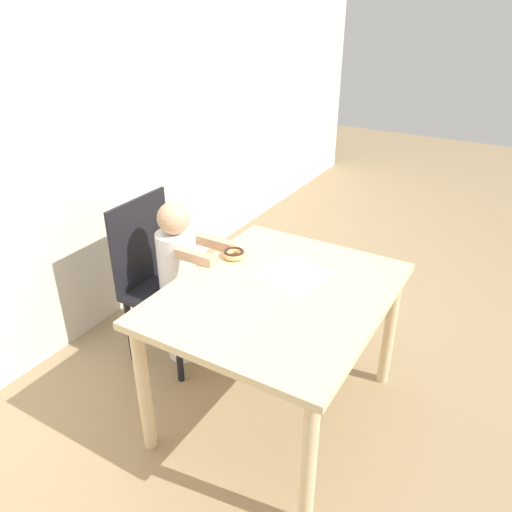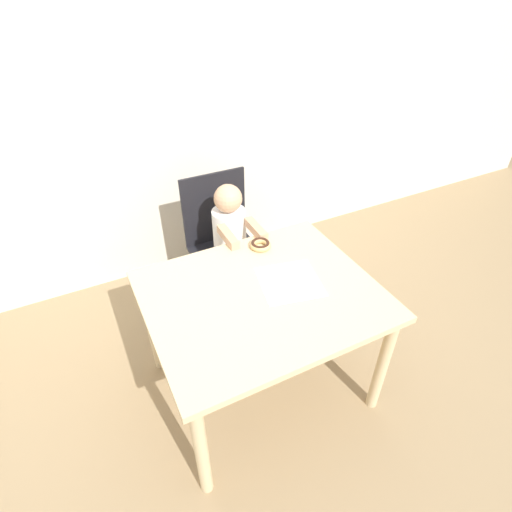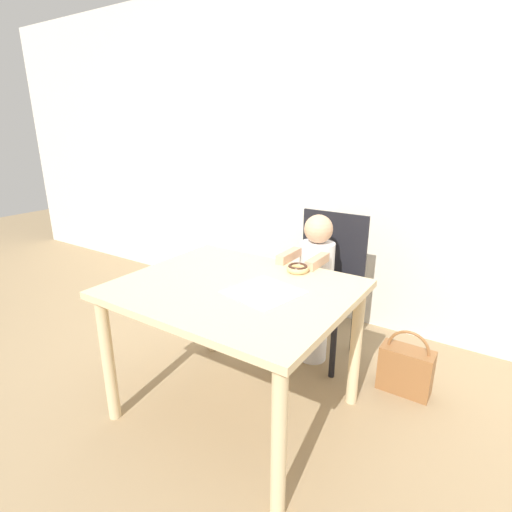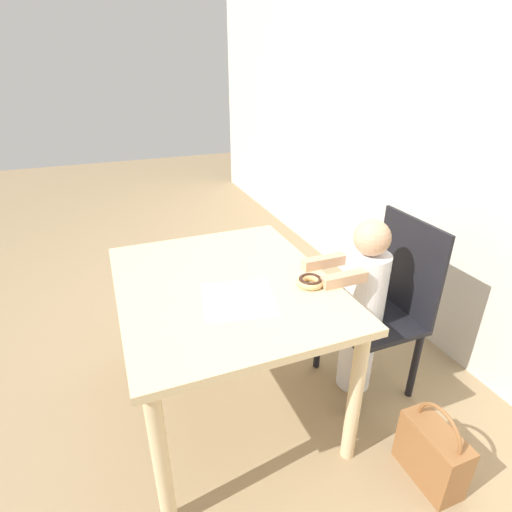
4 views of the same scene
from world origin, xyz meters
TOP-DOWN VIEW (x-y plane):
  - ground_plane at (0.00, 0.00)m, footprint 12.00×12.00m
  - wall_back at (0.00, 1.37)m, footprint 8.00×0.05m
  - dining_table at (0.00, 0.00)m, footprint 1.11×0.92m
  - chair at (0.12, 0.80)m, footprint 0.44×0.41m
  - child_figure at (0.12, 0.67)m, footprint 0.23×0.40m
  - donut at (0.17, 0.34)m, footprint 0.12×0.12m
  - napkin at (0.16, 0.01)m, footprint 0.35×0.35m
  - handbag at (0.71, 0.66)m, footprint 0.29×0.14m

SIDE VIEW (x-z plane):
  - ground_plane at x=0.00m, z-range 0.00..0.00m
  - handbag at x=0.71m, z-range -0.05..0.34m
  - chair at x=0.12m, z-range 0.01..0.93m
  - child_figure at x=0.12m, z-range 0.02..0.97m
  - dining_table at x=0.00m, z-range 0.26..0.98m
  - napkin at x=0.16m, z-range 0.72..0.72m
  - donut at x=0.17m, z-range 0.72..0.75m
  - wall_back at x=0.00m, z-range 0.00..2.50m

